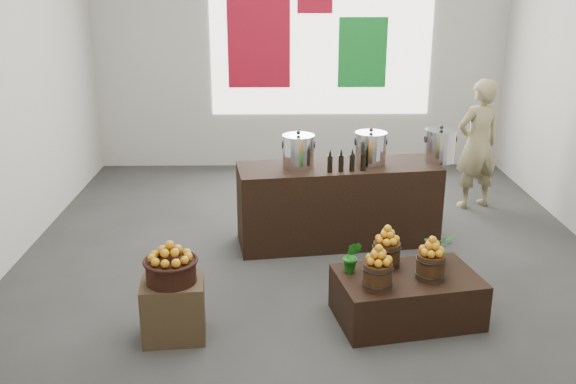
{
  "coord_description": "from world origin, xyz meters",
  "views": [
    {
      "loc": [
        -0.34,
        -5.95,
        2.76
      ],
      "look_at": [
        -0.25,
        -0.4,
        0.88
      ],
      "focal_mm": 40.0,
      "sensor_mm": 36.0,
      "label": 1
    }
  ],
  "objects_px": {
    "display_table": "(407,297)",
    "stock_pot_right": "(440,146)",
    "stock_pot_center": "(370,149)",
    "crate": "(174,309)",
    "stock_pot_left": "(298,152)",
    "wicker_basket": "(171,271)",
    "counter": "(338,204)",
    "shopper": "(478,144)"
  },
  "relations": [
    {
      "from": "crate",
      "to": "shopper",
      "type": "xyz_separation_m",
      "value": [
        3.28,
        3.02,
        0.56
      ]
    },
    {
      "from": "crate",
      "to": "display_table",
      "type": "distance_m",
      "value": 1.93
    },
    {
      "from": "stock_pot_left",
      "to": "wicker_basket",
      "type": "bearing_deg",
      "value": -119.53
    },
    {
      "from": "crate",
      "to": "stock_pot_left",
      "type": "xyz_separation_m",
      "value": [
        1.05,
        1.85,
        0.78
      ]
    },
    {
      "from": "display_table",
      "to": "stock_pot_right",
      "type": "distance_m",
      "value": 2.1
    },
    {
      "from": "counter",
      "to": "stock_pot_center",
      "type": "distance_m",
      "value": 0.68
    },
    {
      "from": "wicker_basket",
      "to": "shopper",
      "type": "height_order",
      "value": "shopper"
    },
    {
      "from": "display_table",
      "to": "stock_pot_right",
      "type": "bearing_deg",
      "value": 59.01
    },
    {
      "from": "stock_pot_right",
      "to": "crate",
      "type": "bearing_deg",
      "value": -141.17
    },
    {
      "from": "display_table",
      "to": "stock_pot_left",
      "type": "xyz_separation_m",
      "value": [
        -0.86,
        1.6,
        0.83
      ]
    },
    {
      "from": "wicker_basket",
      "to": "counter",
      "type": "bearing_deg",
      "value": 52.33
    },
    {
      "from": "stock_pot_right",
      "to": "stock_pot_left",
      "type": "bearing_deg",
      "value": -171.89
    },
    {
      "from": "display_table",
      "to": "stock_pot_center",
      "type": "distance_m",
      "value": 1.9
    },
    {
      "from": "counter",
      "to": "stock_pot_left",
      "type": "bearing_deg",
      "value": -180.0
    },
    {
      "from": "display_table",
      "to": "stock_pot_right",
      "type": "xyz_separation_m",
      "value": [
        0.66,
        1.82,
        0.83
      ]
    },
    {
      "from": "stock_pot_left",
      "to": "stock_pot_center",
      "type": "relative_size",
      "value": 1.0
    },
    {
      "from": "stock_pot_center",
      "to": "stock_pot_right",
      "type": "relative_size",
      "value": 1.0
    },
    {
      "from": "wicker_basket",
      "to": "display_table",
      "type": "distance_m",
      "value": 1.96
    },
    {
      "from": "counter",
      "to": "stock_pot_right",
      "type": "distance_m",
      "value": 1.25
    },
    {
      "from": "stock_pot_center",
      "to": "stock_pot_right",
      "type": "xyz_separation_m",
      "value": [
        0.76,
        0.11,
        0.0
      ]
    },
    {
      "from": "wicker_basket",
      "to": "display_table",
      "type": "relative_size",
      "value": 0.34
    },
    {
      "from": "wicker_basket",
      "to": "counter",
      "type": "distance_m",
      "value": 2.42
    },
    {
      "from": "crate",
      "to": "stock_pot_center",
      "type": "relative_size",
      "value": 1.49
    },
    {
      "from": "shopper",
      "to": "stock_pot_right",
      "type": "bearing_deg",
      "value": 34.04
    },
    {
      "from": "counter",
      "to": "stock_pot_right",
      "type": "relative_size",
      "value": 6.47
    },
    {
      "from": "stock_pot_right",
      "to": "counter",
      "type": "bearing_deg",
      "value": -171.89
    },
    {
      "from": "wicker_basket",
      "to": "stock_pot_right",
      "type": "bearing_deg",
      "value": 38.83
    },
    {
      "from": "stock_pot_left",
      "to": "shopper",
      "type": "bearing_deg",
      "value": 27.64
    },
    {
      "from": "stock_pot_left",
      "to": "stock_pot_right",
      "type": "distance_m",
      "value": 1.54
    },
    {
      "from": "stock_pot_left",
      "to": "stock_pot_right",
      "type": "height_order",
      "value": "same"
    },
    {
      "from": "wicker_basket",
      "to": "stock_pot_center",
      "type": "distance_m",
      "value": 2.71
    },
    {
      "from": "stock_pot_left",
      "to": "stock_pot_right",
      "type": "xyz_separation_m",
      "value": [
        1.52,
        0.22,
        0.0
      ]
    },
    {
      "from": "display_table",
      "to": "stock_pot_right",
      "type": "height_order",
      "value": "stock_pot_right"
    },
    {
      "from": "crate",
      "to": "wicker_basket",
      "type": "height_order",
      "value": "wicker_basket"
    },
    {
      "from": "stock_pot_right",
      "to": "display_table",
      "type": "bearing_deg",
      "value": -109.95
    },
    {
      "from": "display_table",
      "to": "stock_pot_left",
      "type": "distance_m",
      "value": 2.0
    },
    {
      "from": "stock_pot_center",
      "to": "shopper",
      "type": "height_order",
      "value": "shopper"
    },
    {
      "from": "stock_pot_left",
      "to": "stock_pot_right",
      "type": "bearing_deg",
      "value": 8.11
    },
    {
      "from": "stock_pot_right",
      "to": "stock_pot_center",
      "type": "bearing_deg",
      "value": -171.89
    },
    {
      "from": "wicker_basket",
      "to": "display_table",
      "type": "bearing_deg",
      "value": 7.47
    },
    {
      "from": "wicker_basket",
      "to": "counter",
      "type": "height_order",
      "value": "counter"
    },
    {
      "from": "wicker_basket",
      "to": "stock_pot_center",
      "type": "relative_size",
      "value": 1.2
    }
  ]
}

